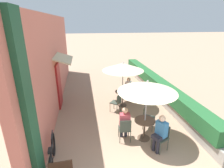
{
  "coord_description": "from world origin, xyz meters",
  "views": [
    {
      "loc": [
        -1.19,
        -2.88,
        3.92
      ],
      "look_at": [
        0.15,
        5.12,
        1.0
      ],
      "focal_mm": 28.0,
      "sensor_mm": 36.0,
      "label": 1
    }
  ],
  "objects_px": {
    "cafe_chair_near_right": "(162,135)",
    "coffee_cup_mid": "(122,91)",
    "patio_table_mid": "(122,96)",
    "cafe_chair_near_left": "(125,128)",
    "cafe_chair_near_back": "(147,116)",
    "cafe_chair_mid_right": "(117,101)",
    "cafe_chair_mid_left": "(127,91)",
    "seated_patron_near_right": "(160,132)",
    "patio_table_near": "(144,126)",
    "patio_umbrella_near": "(147,87)",
    "bicycle_leaning": "(52,155)",
    "seated_patron_near_left": "(125,122)",
    "seated_patron_mid_left": "(129,88)",
    "patio_umbrella_mid": "(123,67)"
  },
  "relations": [
    {
      "from": "cafe_chair_near_back",
      "to": "bicycle_leaning",
      "type": "relative_size",
      "value": 0.5
    },
    {
      "from": "patio_table_near",
      "to": "patio_table_mid",
      "type": "relative_size",
      "value": 1.0
    },
    {
      "from": "cafe_chair_near_back",
      "to": "patio_table_mid",
      "type": "bearing_deg",
      "value": -131.6
    },
    {
      "from": "cafe_chair_near_back",
      "to": "patio_umbrella_mid",
      "type": "relative_size",
      "value": 0.4
    },
    {
      "from": "cafe_chair_near_left",
      "to": "seated_patron_near_right",
      "type": "bearing_deg",
      "value": -28.23
    },
    {
      "from": "cafe_chair_near_left",
      "to": "patio_umbrella_mid",
      "type": "bearing_deg",
      "value": 83.38
    },
    {
      "from": "patio_table_mid",
      "to": "bicycle_leaning",
      "type": "distance_m",
      "value": 4.43
    },
    {
      "from": "seated_patron_near_right",
      "to": "cafe_chair_mid_left",
      "type": "bearing_deg",
      "value": -24.68
    },
    {
      "from": "cafe_chair_near_back",
      "to": "patio_umbrella_mid",
      "type": "bearing_deg",
      "value": -131.6
    },
    {
      "from": "patio_umbrella_near",
      "to": "cafe_chair_mid_right",
      "type": "distance_m",
      "value": 2.59
    },
    {
      "from": "cafe_chair_near_back",
      "to": "cafe_chair_mid_left",
      "type": "xyz_separation_m",
      "value": [
        -0.13,
        2.63,
        0.0
      ]
    },
    {
      "from": "bicycle_leaning",
      "to": "cafe_chair_near_right",
      "type": "bearing_deg",
      "value": -2.38
    },
    {
      "from": "cafe_chair_mid_left",
      "to": "bicycle_leaning",
      "type": "xyz_separation_m",
      "value": [
        -3.18,
        -4.02,
        -0.15
      ]
    },
    {
      "from": "patio_table_mid",
      "to": "cafe_chair_near_left",
      "type": "bearing_deg",
      "value": -100.93
    },
    {
      "from": "cafe_chair_mid_left",
      "to": "seated_patron_mid_left",
      "type": "relative_size",
      "value": 0.7
    },
    {
      "from": "cafe_chair_near_back",
      "to": "seated_patron_near_left",
      "type": "bearing_deg",
      "value": -28.23
    },
    {
      "from": "seated_patron_near_left",
      "to": "cafe_chair_mid_left",
      "type": "xyz_separation_m",
      "value": [
        0.89,
        3.16,
        -0.17
      ]
    },
    {
      "from": "patio_table_near",
      "to": "seated_patron_mid_left",
      "type": "height_order",
      "value": "seated_patron_mid_left"
    },
    {
      "from": "cafe_chair_mid_left",
      "to": "cafe_chair_mid_right",
      "type": "distance_m",
      "value": 1.4
    },
    {
      "from": "patio_umbrella_near",
      "to": "bicycle_leaning",
      "type": "height_order",
      "value": "patio_umbrella_near"
    },
    {
      "from": "patio_umbrella_near",
      "to": "seated_patron_mid_left",
      "type": "relative_size",
      "value": 1.74
    },
    {
      "from": "patio_umbrella_near",
      "to": "cafe_chair_near_left",
      "type": "xyz_separation_m",
      "value": [
        -0.7,
        -0.02,
        -1.45
      ]
    },
    {
      "from": "seated_patron_near_left",
      "to": "cafe_chair_near_back",
      "type": "relative_size",
      "value": 1.44
    },
    {
      "from": "patio_umbrella_near",
      "to": "patio_table_mid",
      "type": "xyz_separation_m",
      "value": [
        -0.18,
        2.66,
        -1.45
      ]
    },
    {
      "from": "cafe_chair_mid_right",
      "to": "cafe_chair_near_right",
      "type": "bearing_deg",
      "value": -121.13
    },
    {
      "from": "seated_patron_near_left",
      "to": "cafe_chair_mid_left",
      "type": "distance_m",
      "value": 3.29
    },
    {
      "from": "patio_table_near",
      "to": "cafe_chair_mid_left",
      "type": "bearing_deg",
      "value": 86.45
    },
    {
      "from": "patio_table_mid",
      "to": "cafe_chair_mid_right",
      "type": "height_order",
      "value": "cafe_chair_mid_right"
    },
    {
      "from": "seated_patron_mid_left",
      "to": "cafe_chair_mid_left",
      "type": "bearing_deg",
      "value": -90.0
    },
    {
      "from": "patio_umbrella_near",
      "to": "seated_patron_near_right",
      "type": "bearing_deg",
      "value": -67.21
    },
    {
      "from": "seated_patron_near_left",
      "to": "cafe_chair_mid_left",
      "type": "height_order",
      "value": "seated_patron_near_left"
    },
    {
      "from": "cafe_chair_near_left",
      "to": "patio_table_mid",
      "type": "relative_size",
      "value": 1.17
    },
    {
      "from": "seated_patron_near_left",
      "to": "coffee_cup_mid",
      "type": "height_order",
      "value": "seated_patron_near_left"
    },
    {
      "from": "seated_patron_near_right",
      "to": "bicycle_leaning",
      "type": "distance_m",
      "value": 3.26
    },
    {
      "from": "cafe_chair_mid_right",
      "to": "coffee_cup_mid",
      "type": "bearing_deg",
      "value": 3.99
    },
    {
      "from": "cafe_chair_mid_right",
      "to": "cafe_chair_near_left",
      "type": "bearing_deg",
      "value": -144.15
    },
    {
      "from": "cafe_chair_mid_left",
      "to": "seated_patron_near_right",
      "type": "bearing_deg",
      "value": 40.51
    },
    {
      "from": "patio_umbrella_near",
      "to": "cafe_chair_near_back",
      "type": "height_order",
      "value": "patio_umbrella_near"
    },
    {
      "from": "cafe_chair_near_right",
      "to": "coffee_cup_mid",
      "type": "relative_size",
      "value": 9.67
    },
    {
      "from": "cafe_chair_mid_right",
      "to": "cafe_chair_mid_left",
      "type": "bearing_deg",
      "value": 6.26
    },
    {
      "from": "patio_umbrella_mid",
      "to": "seated_patron_near_right",
      "type": "bearing_deg",
      "value": -82.19
    },
    {
      "from": "seated_patron_near_right",
      "to": "cafe_chair_near_back",
      "type": "xyz_separation_m",
      "value": [
        0.06,
        1.26,
        -0.17
      ]
    },
    {
      "from": "patio_table_near",
      "to": "seated_patron_near_right",
      "type": "distance_m",
      "value": 0.72
    },
    {
      "from": "cafe_chair_near_left",
      "to": "patio_table_mid",
      "type": "xyz_separation_m",
      "value": [
        0.52,
        2.68,
        -0.0
      ]
    },
    {
      "from": "cafe_chair_near_right",
      "to": "patio_table_mid",
      "type": "height_order",
      "value": "cafe_chair_near_right"
    },
    {
      "from": "cafe_chair_near_right",
      "to": "cafe_chair_near_back",
      "type": "relative_size",
      "value": 1.0
    },
    {
      "from": "seated_patron_near_right",
      "to": "patio_umbrella_near",
      "type": "bearing_deg",
      "value": -2.9
    },
    {
      "from": "coffee_cup_mid",
      "to": "cafe_chair_near_left",
      "type": "bearing_deg",
      "value": -100.44
    },
    {
      "from": "patio_umbrella_near",
      "to": "cafe_chair_mid_right",
      "type": "relative_size",
      "value": 2.5
    },
    {
      "from": "patio_umbrella_near",
      "to": "cafe_chair_near_back",
      "type": "bearing_deg",
      "value": 61.95
    }
  ]
}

